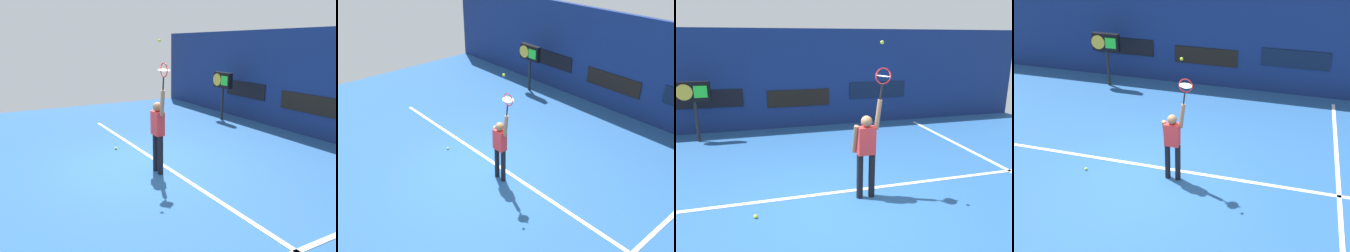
# 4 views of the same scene
# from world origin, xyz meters

# --- Properties ---
(ground_plane) EXTENTS (18.00, 18.00, 0.00)m
(ground_plane) POSITION_xyz_m (0.00, 0.00, 0.00)
(ground_plane) COLOR #23518C
(back_wall) EXTENTS (18.00, 0.20, 3.46)m
(back_wall) POSITION_xyz_m (0.00, 6.06, 1.73)
(back_wall) COLOR navy
(back_wall) RESTS_ON ground_plane
(sponsor_banner_center) EXTENTS (2.20, 0.03, 0.60)m
(sponsor_banner_center) POSITION_xyz_m (0.00, 5.94, 1.07)
(sponsor_banner_center) COLOR black
(sponsor_banner_portside) EXTENTS (2.20, 0.03, 0.60)m
(sponsor_banner_portside) POSITION_xyz_m (-3.00, 5.94, 1.18)
(sponsor_banner_portside) COLOR black
(sponsor_banner_starboard) EXTENTS (2.20, 0.03, 0.60)m
(sponsor_banner_starboard) POSITION_xyz_m (3.00, 5.94, 1.25)
(sponsor_banner_starboard) COLOR #0C1933
(court_baseline) EXTENTS (10.00, 0.10, 0.01)m
(court_baseline) POSITION_xyz_m (0.00, 0.51, 0.01)
(court_baseline) COLOR white
(court_baseline) RESTS_ON ground_plane
(court_sideline) EXTENTS (0.10, 7.00, 0.01)m
(court_sideline) POSITION_xyz_m (4.35, 2.00, 0.01)
(court_sideline) COLOR white
(court_sideline) RESTS_ON ground_plane
(tennis_player) EXTENTS (0.55, 0.31, 1.99)m
(tennis_player) POSITION_xyz_m (0.55, 0.19, 1.01)
(tennis_player) COLOR black
(tennis_player) RESTS_ON ground_plane
(tennis_racket) EXTENTS (0.35, 0.27, 0.62)m
(tennis_racket) POSITION_xyz_m (0.85, 0.19, 2.39)
(tennis_racket) COLOR black
(tennis_ball) EXTENTS (0.07, 0.07, 0.07)m
(tennis_ball) POSITION_xyz_m (0.78, 0.12, 3.04)
(tennis_ball) COLOR #CCE033
(scoreboard_clock) EXTENTS (0.96, 0.20, 1.87)m
(scoreboard_clock) POSITION_xyz_m (-3.28, 5.04, 1.48)
(scoreboard_clock) COLOR black
(scoreboard_clock) RESTS_ON ground_plane
(spare_ball) EXTENTS (0.07, 0.07, 0.07)m
(spare_ball) POSITION_xyz_m (-1.61, -0.07, 0.03)
(spare_ball) COLOR #CCE033
(spare_ball) RESTS_ON ground_plane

